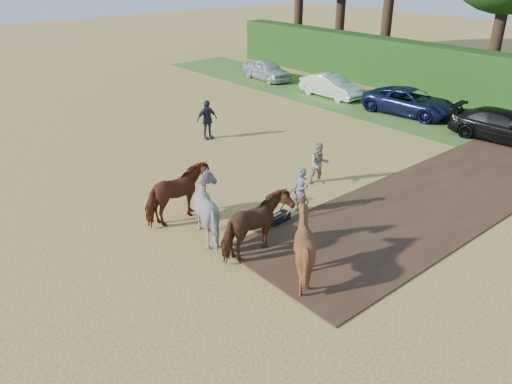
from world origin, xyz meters
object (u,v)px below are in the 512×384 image
Objects in this scene: spectator_near at (319,164)px; parked_cars at (490,122)px; spectator_far at (207,120)px; plough_team at (237,217)px.

spectator_near reaches higher than parked_cars.
plough_team reaches higher than spectator_far.
spectator_far is 9.59m from plough_team.
spectator_near is 0.26× the size of plough_team.
spectator_far is at bearing 122.93° from spectator_near.
plough_team is (8.31, -4.78, 0.01)m from spectator_far.
parked_cars is at bearing 22.93° from spectator_near.
plough_team is (1.50, -5.02, 0.13)m from spectator_near.
spectator_far is at bearing -128.62° from parked_cars.
spectator_far is (-6.81, -0.24, 0.12)m from spectator_near.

